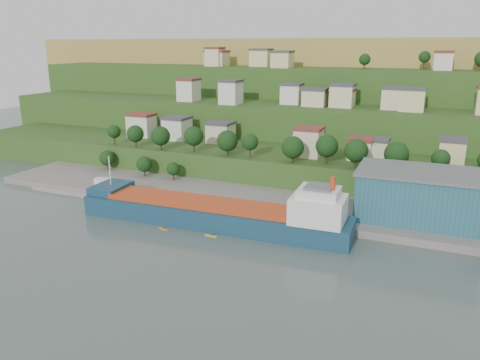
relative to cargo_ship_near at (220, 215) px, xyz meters
The scene contains 10 objects.
ground 10.93m from the cargo_ship_near, 56.56° to the right, with size 500.00×500.00×0.00m, color #414F4B.
quay 32.30m from the cargo_ship_near, 36.68° to the left, with size 220.00×26.00×4.00m, color slate.
pebble_beach 51.03m from the cargo_ship_near, 164.96° to the left, with size 40.00×18.00×2.40m, color slate.
hillside 160.03m from the cargo_ship_near, 87.92° to the left, with size 360.00×211.22×96.00m.
cargo_ship_near is the anchor object (origin of this frame).
warehouse 50.91m from the cargo_ship_near, 23.45° to the left, with size 31.31×19.51×12.80m.
caravan 50.22m from the cargo_ship_near, 164.08° to the left, with size 5.67×2.36×2.65m, color silver.
dinghy 45.07m from the cargo_ship_near, 163.38° to the left, with size 3.91×1.47×0.78m, color silver.
kayak_orange 14.82m from the cargo_ship_near, 147.68° to the right, with size 2.98×1.11×0.73m.
kayak_yellow 7.50m from the cargo_ship_near, 83.82° to the right, with size 3.20×0.61×0.80m.
Camera 1 is at (43.32, -92.73, 45.17)m, focal length 35.00 mm.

